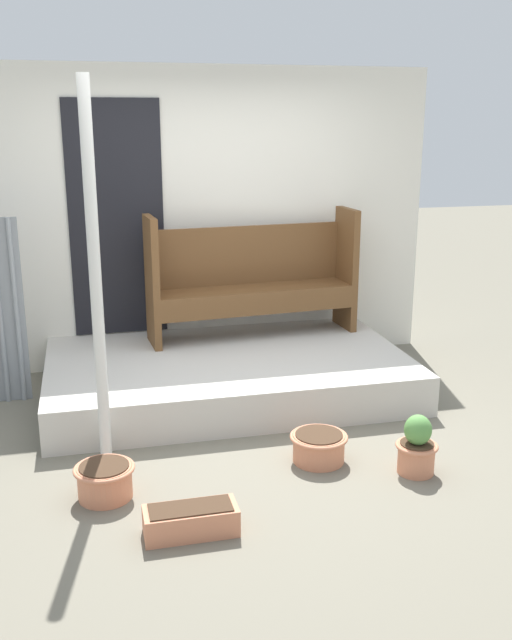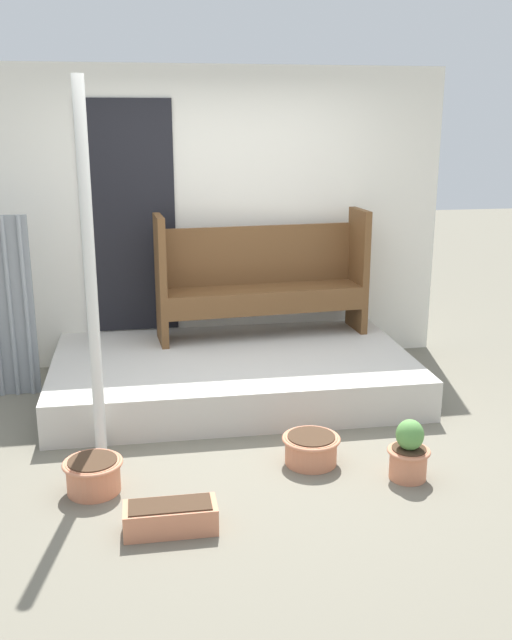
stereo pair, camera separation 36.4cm
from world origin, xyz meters
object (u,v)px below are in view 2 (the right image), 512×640
Objects in this scene: flower_pot_left at (93,474)px; flower_pot_right at (409,453)px; flower_pot_middle at (311,448)px; planter_box_rect at (171,517)px; bench at (262,275)px; support_post at (90,278)px.

flower_pot_left is 1.92m from flower_pot_right.
flower_pot_middle reaches higher than planter_box_rect.
bench reaches higher than flower_pot_left.
bench is 2.02m from flower_pot_middle.
bench is at bearing 55.95° from flower_pot_left.
flower_pot_middle is 1.14m from planter_box_rect.
bench is at bearing 69.69° from planter_box_rect.
support_post is at bearing 161.55° from flower_pot_right.
bench is (1.34, 1.54, -0.35)m from support_post.
flower_pot_left is (-0.02, -0.48, -1.09)m from support_post.
flower_pot_left is at bearing 130.85° from planter_box_rect.
flower_pot_left is 0.71× the size of planter_box_rect.
flower_pot_right reaches higher than flower_pot_middle.
planter_box_rect is (0.41, -0.98, -1.12)m from support_post.
support_post reaches higher than bench.
flower_pot_right is at bearing -4.48° from flower_pot_left.
support_post is 4.77× the size of planter_box_rect.
flower_pot_right is at bearing -18.45° from support_post.
bench is 2.55m from flower_pot_left.
bench reaches higher than flower_pot_right.
flower_pot_right is at bearing 13.33° from planter_box_rect.
flower_pot_left reaches higher than flower_pot_middle.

